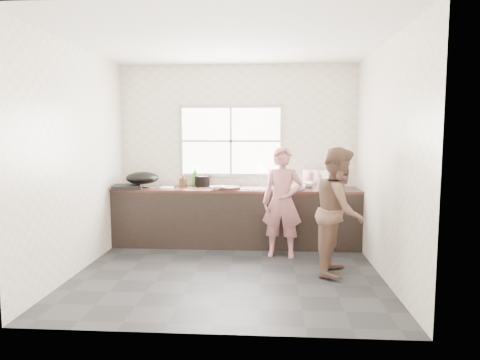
# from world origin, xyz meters

# --- Properties ---
(floor) EXTENTS (3.60, 3.20, 0.01)m
(floor) POSITION_xyz_m (0.00, 0.00, -0.01)
(floor) COLOR #252528
(floor) RESTS_ON ground
(ceiling) EXTENTS (3.60, 3.20, 0.01)m
(ceiling) POSITION_xyz_m (0.00, 0.00, 2.71)
(ceiling) COLOR silver
(ceiling) RESTS_ON wall_back
(wall_back) EXTENTS (3.60, 0.01, 2.70)m
(wall_back) POSITION_xyz_m (0.00, 1.60, 1.35)
(wall_back) COLOR silver
(wall_back) RESTS_ON ground
(wall_left) EXTENTS (0.01, 3.20, 2.70)m
(wall_left) POSITION_xyz_m (-1.80, 0.00, 1.35)
(wall_left) COLOR beige
(wall_left) RESTS_ON ground
(wall_right) EXTENTS (0.01, 3.20, 2.70)m
(wall_right) POSITION_xyz_m (1.80, 0.00, 1.35)
(wall_right) COLOR beige
(wall_right) RESTS_ON ground
(wall_front) EXTENTS (3.60, 0.01, 2.70)m
(wall_front) POSITION_xyz_m (0.00, -1.60, 1.35)
(wall_front) COLOR beige
(wall_front) RESTS_ON ground
(cabinet) EXTENTS (3.60, 0.62, 0.82)m
(cabinet) POSITION_xyz_m (0.00, 1.29, 0.41)
(cabinet) COLOR black
(cabinet) RESTS_ON floor
(countertop) EXTENTS (3.60, 0.64, 0.04)m
(countertop) POSITION_xyz_m (0.00, 1.29, 0.84)
(countertop) COLOR #3B1D18
(countertop) RESTS_ON cabinet
(sink) EXTENTS (0.55, 0.45, 0.02)m
(sink) POSITION_xyz_m (0.35, 1.29, 0.86)
(sink) COLOR silver
(sink) RESTS_ON countertop
(faucet) EXTENTS (0.02, 0.02, 0.30)m
(faucet) POSITION_xyz_m (0.35, 1.49, 1.01)
(faucet) COLOR silver
(faucet) RESTS_ON countertop
(window_frame) EXTENTS (1.60, 0.05, 1.10)m
(window_frame) POSITION_xyz_m (-0.10, 1.59, 1.55)
(window_frame) COLOR #9EA0A5
(window_frame) RESTS_ON wall_back
(window_glazing) EXTENTS (1.50, 0.01, 1.00)m
(window_glazing) POSITION_xyz_m (-0.10, 1.57, 1.55)
(window_glazing) COLOR white
(window_glazing) RESTS_ON window_frame
(woman) EXTENTS (0.54, 0.39, 1.39)m
(woman) POSITION_xyz_m (0.67, 0.74, 0.70)
(woman) COLOR #B56C70
(woman) RESTS_ON floor
(person_side) EXTENTS (0.74, 0.85, 1.50)m
(person_side) POSITION_xyz_m (1.32, 0.08, 0.75)
(person_side) COLOR brown
(person_side) RESTS_ON floor
(cutting_board) EXTENTS (0.39, 0.39, 0.04)m
(cutting_board) POSITION_xyz_m (-0.12, 1.17, 0.88)
(cutting_board) COLOR black
(cutting_board) RESTS_ON countertop
(cleaver) EXTENTS (0.18, 0.10, 0.01)m
(cleaver) POSITION_xyz_m (-0.21, 1.21, 0.90)
(cleaver) COLOR silver
(cleaver) RESTS_ON cutting_board
(bowl_mince) EXTENTS (0.28, 0.28, 0.05)m
(bowl_mince) POSITION_xyz_m (-0.25, 1.08, 0.89)
(bowl_mince) COLOR white
(bowl_mince) RESTS_ON countertop
(bowl_crabs) EXTENTS (0.21, 0.21, 0.06)m
(bowl_crabs) POSITION_xyz_m (0.89, 1.08, 0.89)
(bowl_crabs) COLOR white
(bowl_crabs) RESTS_ON countertop
(bowl_held) EXTENTS (0.26, 0.26, 0.06)m
(bowl_held) POSITION_xyz_m (0.58, 1.08, 0.89)
(bowl_held) COLOR white
(bowl_held) RESTS_ON countertop
(black_pot) EXTENTS (0.23, 0.23, 0.16)m
(black_pot) POSITION_xyz_m (-0.54, 1.48, 0.94)
(black_pot) COLOR black
(black_pot) RESTS_ON countertop
(plate_food) EXTENTS (0.25, 0.25, 0.02)m
(plate_food) POSITION_xyz_m (-1.03, 1.21, 0.87)
(plate_food) COLOR white
(plate_food) RESTS_ON countertop
(bottle_green) EXTENTS (0.13, 0.13, 0.30)m
(bottle_green) POSITION_xyz_m (-0.65, 1.52, 1.01)
(bottle_green) COLOR #3B8E2E
(bottle_green) RESTS_ON countertop
(bottle_brown_tall) EXTENTS (0.10, 0.10, 0.18)m
(bottle_brown_tall) POSITION_xyz_m (-0.81, 1.39, 0.95)
(bottle_brown_tall) COLOR #3E240F
(bottle_brown_tall) RESTS_ON countertop
(bottle_brown_short) EXTENTS (0.15, 0.15, 0.17)m
(bottle_brown_short) POSITION_xyz_m (-0.50, 1.50, 0.94)
(bottle_brown_short) COLOR #513514
(bottle_brown_short) RESTS_ON countertop
(glass_jar) EXTENTS (0.08, 0.08, 0.09)m
(glass_jar) POSITION_xyz_m (-0.88, 1.52, 0.91)
(glass_jar) COLOR silver
(glass_jar) RESTS_ON countertop
(burner) EXTENTS (0.46, 0.46, 0.06)m
(burner) POSITION_xyz_m (-1.60, 1.10, 0.89)
(burner) COLOR black
(burner) RESTS_ON countertop
(wok) EXTENTS (0.56, 0.56, 0.18)m
(wok) POSITION_xyz_m (-1.38, 1.20, 1.01)
(wok) COLOR black
(wok) RESTS_ON burner
(dish_rack) EXTENTS (0.44, 0.38, 0.28)m
(dish_rack) POSITION_xyz_m (1.20, 1.31, 1.00)
(dish_rack) COLOR white
(dish_rack) RESTS_ON countertop
(pot_lid_left) EXTENTS (0.32, 0.32, 0.01)m
(pot_lid_left) POSITION_xyz_m (-1.04, 1.43, 0.87)
(pot_lid_left) COLOR silver
(pot_lid_left) RESTS_ON countertop
(pot_lid_right) EXTENTS (0.34, 0.34, 0.01)m
(pot_lid_right) POSITION_xyz_m (-1.29, 1.35, 0.87)
(pot_lid_right) COLOR #B0B2B7
(pot_lid_right) RESTS_ON countertop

